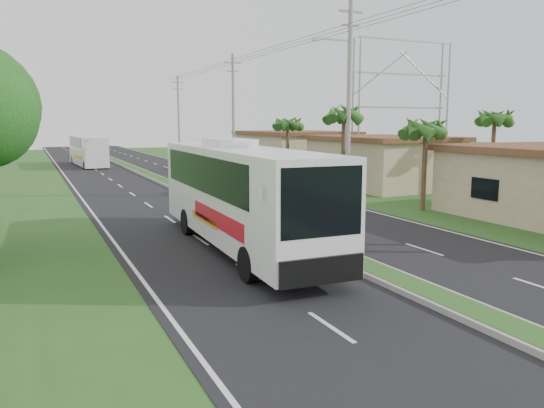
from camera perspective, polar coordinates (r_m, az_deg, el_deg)
name	(u,v)px	position (r m, az deg, el deg)	size (l,w,h in m)	color
ground	(448,306)	(14.56, 18.40, -10.34)	(180.00, 180.00, 0.00)	#2F531E
road_asphalt	(207,201)	(31.77, -6.97, 0.30)	(14.00, 160.00, 0.02)	black
median_strip	(207,200)	(31.76, -6.97, 0.47)	(1.20, 160.00, 0.18)	gray
lane_edge_left	(89,209)	(30.44, -19.06, -0.51)	(0.12, 160.00, 0.01)	silver
lane_edge_right	(306,195)	(34.39, 3.72, 0.97)	(0.12, 160.00, 0.01)	silver
shop_mid	(381,161)	(39.79, 11.67, 4.56)	(7.60, 10.60, 3.67)	tan
shop_far	(294,151)	(51.70, 2.40, 5.74)	(8.60, 11.60, 3.82)	tan
palm_verge_b	(426,128)	(29.00, 16.23, 7.84)	(2.40, 2.40, 5.05)	#473321
palm_verge_c	(344,115)	(34.28, 7.74, 9.48)	(2.40, 2.40, 5.85)	#473321
palm_verge_d	(288,124)	(42.37, 1.70, 8.63)	(2.40, 2.40, 5.25)	#473321
palm_behind_shop	(495,118)	(36.80, 22.84, 8.53)	(2.40, 2.40, 5.65)	#473321
utility_pole_b	(349,96)	(33.29, 8.24, 11.44)	(3.20, 0.28, 12.00)	gray
utility_pole_c	(233,112)	(51.24, -4.18, 9.89)	(1.60, 0.28, 11.00)	gray
utility_pole_d	(179,116)	(70.31, -10.00, 9.27)	(1.60, 0.28, 10.50)	gray
billboard_lattice	(402,98)	(50.95, 13.80, 10.97)	(10.18, 1.18, 12.07)	gray
coach_bus_main	(240,190)	(19.39, -3.48, 1.54)	(2.99, 12.57, 4.04)	white
coach_bus_far	(88,149)	(60.64, -19.20, 5.58)	(2.97, 10.97, 3.16)	silver
motorcyclist	(321,246)	(16.97, 5.30, -4.57)	(1.75, 0.64, 2.13)	black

